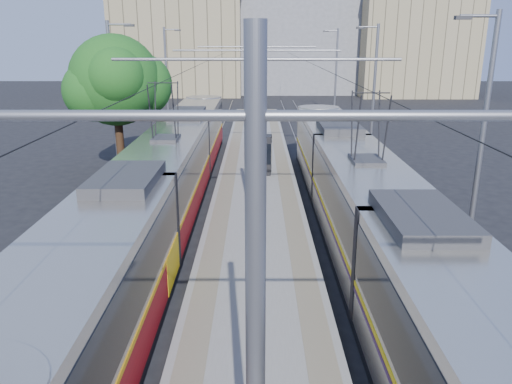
{
  "coord_description": "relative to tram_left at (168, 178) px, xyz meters",
  "views": [
    {
      "loc": [
        0.01,
        -8.34,
        7.15
      ],
      "look_at": [
        -0.02,
        9.59,
        1.6
      ],
      "focal_mm": 35.0,
      "sensor_mm": 36.0,
      "label": 1
    }
  ],
  "objects": [
    {
      "name": "platform",
      "position": [
        3.6,
        5.84,
        -1.56
      ],
      "size": [
        4.0,
        50.0,
        0.3
      ],
      "primitive_type": "cube",
      "color": "gray",
      "rests_on": "ground"
    },
    {
      "name": "tactile_strip_left",
      "position": [
        2.15,
        5.84,
        -1.4
      ],
      "size": [
        0.7,
        50.0,
        0.01
      ],
      "primitive_type": "cube",
      "color": "gray",
      "rests_on": "platform"
    },
    {
      "name": "tactile_strip_right",
      "position": [
        5.05,
        5.84,
        -1.4
      ],
      "size": [
        0.7,
        50.0,
        0.01
      ],
      "primitive_type": "cube",
      "color": "gray",
      "rests_on": "platform"
    },
    {
      "name": "rails",
      "position": [
        3.6,
        5.84,
        -1.69
      ],
      "size": [
        8.71,
        70.0,
        0.03
      ],
      "color": "gray",
      "rests_on": "ground"
    },
    {
      "name": "tram_left",
      "position": [
        0.0,
        0.0,
        0.0
      ],
      "size": [
        2.43,
        31.53,
        5.5
      ],
      "color": "black",
      "rests_on": "ground"
    },
    {
      "name": "tram_right",
      "position": [
        7.2,
        -3.64,
        0.15
      ],
      "size": [
        2.43,
        28.39,
        5.5
      ],
      "color": "black",
      "rests_on": "ground"
    },
    {
      "name": "catenary",
      "position": [
        3.6,
        2.99,
        2.82
      ],
      "size": [
        9.2,
        70.0,
        7.0
      ],
      "color": "slate",
      "rests_on": "platform"
    },
    {
      "name": "street_lamps",
      "position": [
        3.6,
        9.84,
        2.48
      ],
      "size": [
        15.18,
        38.22,
        8.0
      ],
      "color": "slate",
      "rests_on": "ground"
    },
    {
      "name": "shelter",
      "position": [
        4.1,
        5.88,
        -0.33
      ],
      "size": [
        0.64,
        0.97,
        2.05
      ],
      "rotation": [
        0.0,
        0.0,
        -0.08
      ],
      "color": "black",
      "rests_on": "platform"
    },
    {
      "name": "tree",
      "position": [
        -3.33,
        6.65,
        3.29
      ],
      "size": [
        5.08,
        4.7,
        7.38
      ],
      "color": "#382314",
      "rests_on": "ground"
    },
    {
      "name": "building_left",
      "position": [
        -6.4,
        48.84,
        4.49
      ],
      "size": [
        16.32,
        12.24,
        12.38
      ],
      "color": "#9B8C69",
      "rests_on": "ground"
    },
    {
      "name": "building_centre",
      "position": [
        9.6,
        52.84,
        5.67
      ],
      "size": [
        18.36,
        14.28,
        14.73
      ],
      "color": "gray",
      "rests_on": "ground"
    },
    {
      "name": "building_right",
      "position": [
        23.6,
        46.84,
        4.69
      ],
      "size": [
        14.28,
        10.2,
        12.77
      ],
      "color": "#9B8C69",
      "rests_on": "ground"
    }
  ]
}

